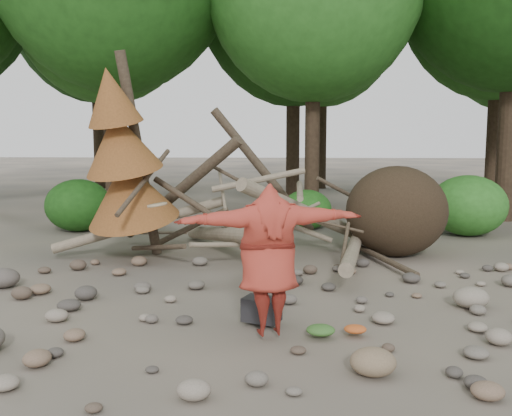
{
  "coord_description": "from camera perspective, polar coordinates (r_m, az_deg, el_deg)",
  "views": [
    {
      "loc": [
        0.13,
        -8.12,
        2.63
      ],
      "look_at": [
        -0.33,
        1.5,
        1.4
      ],
      "focal_mm": 40.0,
      "sensor_mm": 36.0,
      "label": 1
    }
  ],
  "objects": [
    {
      "name": "bush_right",
      "position": [
        15.99,
        20.45,
        0.24
      ],
      "size": [
        2.0,
        2.0,
        1.6
      ],
      "primitive_type": "ellipsoid",
      "color": "#317B26",
      "rests_on": "ground"
    },
    {
      "name": "cloth_green",
      "position": [
        7.62,
        6.48,
        -12.39
      ],
      "size": [
        0.37,
        0.31,
        0.14
      ],
      "primitive_type": "ellipsoid",
      "color": "#386729",
      "rests_on": "ground"
    },
    {
      "name": "boulder_mid_left",
      "position": [
        10.89,
        -23.97,
        -6.41
      ],
      "size": [
        0.57,
        0.51,
        0.34
      ],
      "primitive_type": "ellipsoid",
      "color": "#5A524C",
      "rests_on": "ground"
    },
    {
      "name": "deadfall_pile",
      "position": [
        12.61,
        11.32,
        -0.52
      ],
      "size": [
        8.55,
        5.24,
        3.3
      ],
      "color": "#332619",
      "rests_on": "ground"
    },
    {
      "name": "ground",
      "position": [
        8.53,
        1.75,
        -10.67
      ],
      "size": [
        120.0,
        120.0,
        0.0
      ],
      "primitive_type": "plane",
      "color": "#514C44",
      "rests_on": "ground"
    },
    {
      "name": "boulder_front_right",
      "position": [
        6.62,
        11.63,
        -14.84
      ],
      "size": [
        0.51,
        0.46,
        0.31
      ],
      "primitive_type": "ellipsoid",
      "color": "#836D51",
      "rests_on": "ground"
    },
    {
      "name": "bush_mid",
      "position": [
        16.06,
        5.1,
        -0.16
      ],
      "size": [
        1.4,
        1.4,
        1.12
      ],
      "primitive_type": "ellipsoid",
      "color": "#27681E",
      "rests_on": "ground"
    },
    {
      "name": "bush_left",
      "position": [
        16.43,
        -17.33,
        0.27
      ],
      "size": [
        1.8,
        1.8,
        1.44
      ],
      "primitive_type": "ellipsoid",
      "color": "#1D5215",
      "rests_on": "ground"
    },
    {
      "name": "frisbee_thrower",
      "position": [
        7.31,
        1.27,
        -5.15
      ],
      "size": [
        2.79,
        1.23,
        1.95
      ],
      "color": "#A73225",
      "rests_on": "ground"
    },
    {
      "name": "boulder_mid_right",
      "position": [
        9.43,
        20.7,
        -8.37
      ],
      "size": [
        0.54,
        0.49,
        0.32
      ],
      "primitive_type": "ellipsoid",
      "color": "gray",
      "rests_on": "ground"
    },
    {
      "name": "cloth_orange",
      "position": [
        7.77,
        9.89,
        -12.19
      ],
      "size": [
        0.3,
        0.24,
        0.11
      ],
      "primitive_type": "ellipsoid",
      "color": "#BC5120",
      "rests_on": "ground"
    },
    {
      "name": "backpack",
      "position": [
        8.07,
        0.56,
        -10.5
      ],
      "size": [
        0.58,
        0.49,
        0.33
      ],
      "primitive_type": "cube",
      "rotation": [
        0.0,
        0.0,
        -0.39
      ],
      "color": "black",
      "rests_on": "ground"
    },
    {
      "name": "dead_conifer",
      "position": [
        11.95,
        -13.08,
        4.6
      ],
      "size": [
        2.06,
        2.16,
        4.35
      ],
      "color": "#4C3F30",
      "rests_on": "ground"
    }
  ]
}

